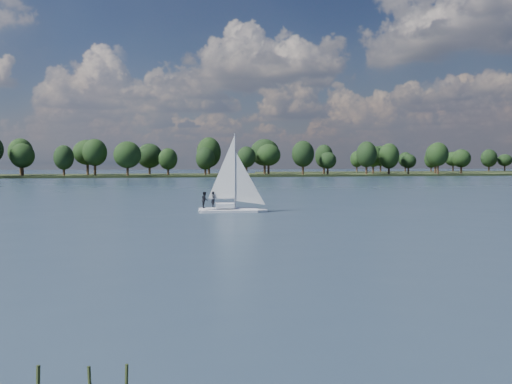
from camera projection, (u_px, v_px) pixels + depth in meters
The scene contains 5 objects.
ground at pixel (202, 189), 116.14m from camera, with size 700.00×700.00×0.00m, color #233342.
far_shore at pixel (166, 176), 225.28m from camera, with size 660.00×40.00×1.50m, color black.
far_shore_back at pixel (460, 173), 307.06m from camera, with size 220.00×30.00×1.40m, color black.
sailboat at pixel (228, 189), 60.33m from camera, with size 6.82×2.60×8.75m.
treeline at pixel (128, 156), 218.38m from camera, with size 562.48×73.40×17.82m.
Camera 1 is at (-14.74, -15.60, 5.24)m, focal length 40.00 mm.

